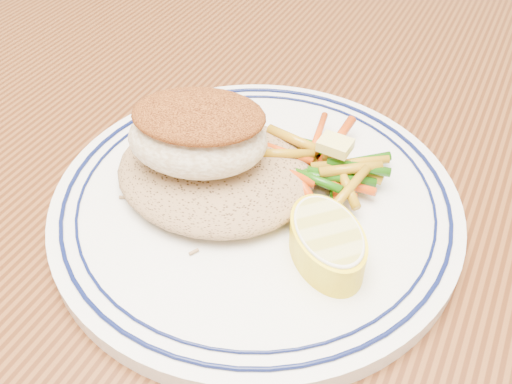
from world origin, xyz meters
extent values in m
cube|color=#44200D|center=(0.00, 0.00, 0.73)|extent=(1.50, 0.90, 0.04)
cylinder|color=#44200D|center=(-0.68, 0.38, 0.35)|extent=(0.07, 0.07, 0.71)
cylinder|color=white|center=(-0.02, -0.04, 0.76)|extent=(0.30, 0.30, 0.01)
torus|color=#0A113F|center=(-0.02, -0.04, 0.77)|extent=(0.28, 0.28, 0.00)
torus|color=#0A113F|center=(-0.02, -0.04, 0.77)|extent=(0.26, 0.26, 0.00)
ellipsoid|color=olive|center=(-0.05, -0.04, 0.78)|extent=(0.15, 0.13, 0.03)
ellipsoid|color=beige|center=(-0.06, -0.04, 0.81)|extent=(0.12, 0.10, 0.04)
ellipsoid|color=brown|center=(-0.06, -0.04, 0.83)|extent=(0.11, 0.09, 0.02)
cylinder|color=#19520A|center=(0.02, 0.00, 0.77)|extent=(0.05, 0.04, 0.01)
cylinder|color=#AA7A12|center=(-0.01, 0.02, 0.77)|extent=(0.06, 0.03, 0.01)
cylinder|color=#19520A|center=(0.03, -0.02, 0.77)|extent=(0.03, 0.06, 0.02)
cylinder|color=#D1400A|center=(0.04, 0.00, 0.77)|extent=(0.05, 0.01, 0.01)
cylinder|color=#AA7A12|center=(-0.01, -0.01, 0.77)|extent=(0.03, 0.05, 0.01)
cylinder|color=#19520A|center=(0.04, 0.02, 0.77)|extent=(0.05, 0.03, 0.01)
cylinder|color=#AA7A12|center=(-0.01, 0.01, 0.77)|extent=(0.05, 0.03, 0.01)
cylinder|color=#D1400A|center=(-0.01, 0.00, 0.78)|extent=(0.05, 0.04, 0.01)
cylinder|color=#D1400A|center=(0.03, 0.00, 0.78)|extent=(0.03, 0.06, 0.01)
cylinder|color=#D1400A|center=(-0.01, 0.01, 0.77)|extent=(0.06, 0.03, 0.01)
cylinder|color=#19520A|center=(0.03, 0.01, 0.78)|extent=(0.06, 0.01, 0.01)
cylinder|color=#AA7A12|center=(0.04, 0.01, 0.78)|extent=(0.05, 0.01, 0.01)
cylinder|color=#D1400A|center=(0.03, -0.01, 0.78)|extent=(0.05, 0.03, 0.01)
cylinder|color=#19520A|center=(0.03, 0.00, 0.78)|extent=(0.05, 0.02, 0.01)
cylinder|color=#D1400A|center=(0.02, 0.03, 0.78)|extent=(0.01, 0.06, 0.01)
cylinder|color=#AA7A12|center=(-0.01, 0.01, 0.78)|extent=(0.04, 0.04, 0.01)
cylinder|color=#AA7A12|center=(0.00, 0.01, 0.78)|extent=(0.04, 0.05, 0.01)
cylinder|color=#19520A|center=(0.01, -0.01, 0.78)|extent=(0.04, 0.04, 0.01)
cylinder|color=#D1400A|center=(0.00, -0.02, 0.78)|extent=(0.05, 0.05, 0.01)
cylinder|color=#19520A|center=(0.02, -0.01, 0.78)|extent=(0.05, 0.02, 0.01)
cylinder|color=#19520A|center=(0.01, 0.02, 0.78)|extent=(0.05, 0.01, 0.01)
cylinder|color=#AA7A12|center=(0.04, -0.01, 0.78)|extent=(0.04, 0.05, 0.01)
cylinder|color=#D1400A|center=(0.00, 0.03, 0.78)|extent=(0.02, 0.06, 0.01)
cylinder|color=#19520A|center=(0.04, 0.00, 0.78)|extent=(0.05, 0.02, 0.01)
cylinder|color=#19520A|center=(0.02, -0.02, 0.78)|extent=(0.05, 0.01, 0.01)
cylinder|color=#D1400A|center=(-0.01, -0.02, 0.78)|extent=(0.06, 0.01, 0.01)
cylinder|color=#AA7A12|center=(0.04, -0.02, 0.78)|extent=(0.02, 0.06, 0.01)
cylinder|color=#AA7A12|center=(0.04, 0.00, 0.79)|extent=(0.04, 0.03, 0.01)
cylinder|color=#D1400A|center=(-0.01, 0.00, 0.78)|extent=(0.05, 0.01, 0.01)
cylinder|color=#AA7A12|center=(0.04, 0.01, 0.78)|extent=(0.05, 0.04, 0.01)
cylinder|color=#AA7A12|center=(-0.01, -0.01, 0.79)|extent=(0.04, 0.03, 0.01)
cylinder|color=#AA7A12|center=(-0.01, 0.01, 0.79)|extent=(0.05, 0.02, 0.01)
cube|color=#F0E375|center=(0.02, 0.00, 0.80)|extent=(0.02, 0.02, 0.01)
torus|color=white|center=(0.05, -0.07, 0.79)|extent=(0.09, 0.09, 0.00)
camera|label=1|loc=(0.12, -0.31, 1.06)|focal=40.00mm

